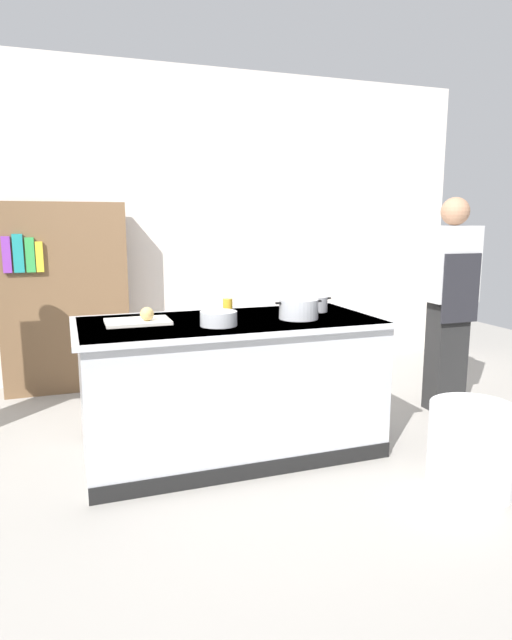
{
  "coord_description": "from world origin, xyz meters",
  "views": [
    {
      "loc": [
        -1.0,
        -3.34,
        1.53
      ],
      "look_at": [
        0.25,
        0.2,
        0.85
      ],
      "focal_mm": 30.5,
      "sensor_mm": 36.0,
      "label": 1
    }
  ],
  "objects_px": {
    "stock_pot": "(299,309)",
    "bookshelf": "(65,298)",
    "juice_cup": "(228,306)",
    "trash_bin": "(471,448)",
    "sauce_pan": "(316,304)",
    "person_chef": "(450,300)",
    "mixing_bowl": "(219,318)",
    "onion": "(147,314)"
  },
  "relations": [
    {
      "from": "stock_pot",
      "to": "bookshelf",
      "type": "relative_size",
      "value": 0.19
    },
    {
      "from": "juice_cup",
      "to": "trash_bin",
      "type": "xyz_separation_m",
      "value": [
        1.06,
        -1.28,
        -0.69
      ]
    },
    {
      "from": "sauce_pan",
      "to": "person_chef",
      "type": "height_order",
      "value": "person_chef"
    },
    {
      "from": "mixing_bowl",
      "to": "juice_cup",
      "type": "xyz_separation_m",
      "value": [
        0.19,
        0.44,
        0.01
      ]
    },
    {
      "from": "stock_pot",
      "to": "person_chef",
      "type": "distance_m",
      "value": 1.49
    },
    {
      "from": "sauce_pan",
      "to": "trash_bin",
      "type": "distance_m",
      "value": 1.4
    },
    {
      "from": "onion",
      "to": "person_chef",
      "type": "height_order",
      "value": "person_chef"
    },
    {
      "from": "onion",
      "to": "trash_bin",
      "type": "distance_m",
      "value": 2.08
    },
    {
      "from": "stock_pot",
      "to": "person_chef",
      "type": "xyz_separation_m",
      "value": [
        1.46,
        0.31,
        -0.05
      ]
    },
    {
      "from": "sauce_pan",
      "to": "person_chef",
      "type": "bearing_deg",
      "value": 3.81
    },
    {
      "from": "juice_cup",
      "to": "trash_bin",
      "type": "relative_size",
      "value": 0.19
    },
    {
      "from": "trash_bin",
      "to": "bookshelf",
      "type": "height_order",
      "value": "bookshelf"
    },
    {
      "from": "juice_cup",
      "to": "trash_bin",
      "type": "distance_m",
      "value": 1.8
    },
    {
      "from": "mixing_bowl",
      "to": "juice_cup",
      "type": "distance_m",
      "value": 0.48
    },
    {
      "from": "mixing_bowl",
      "to": "trash_bin",
      "type": "bearing_deg",
      "value": -33.63
    },
    {
      "from": "sauce_pan",
      "to": "bookshelf",
      "type": "relative_size",
      "value": 0.14
    },
    {
      "from": "stock_pot",
      "to": "person_chef",
      "type": "height_order",
      "value": "person_chef"
    },
    {
      "from": "onion",
      "to": "bookshelf",
      "type": "xyz_separation_m",
      "value": [
        -0.49,
        1.76,
        -0.11
      ]
    },
    {
      "from": "person_chef",
      "to": "mixing_bowl",
      "type": "bearing_deg",
      "value": 113.5
    },
    {
      "from": "trash_bin",
      "to": "person_chef",
      "type": "bearing_deg",
      "value": 57.35
    },
    {
      "from": "trash_bin",
      "to": "mixing_bowl",
      "type": "bearing_deg",
      "value": 146.37
    },
    {
      "from": "stock_pot",
      "to": "sauce_pan",
      "type": "distance_m",
      "value": 0.33
    },
    {
      "from": "mixing_bowl",
      "to": "person_chef",
      "type": "relative_size",
      "value": 0.13
    },
    {
      "from": "bookshelf",
      "to": "juice_cup",
      "type": "bearing_deg",
      "value": -54.49
    },
    {
      "from": "stock_pot",
      "to": "juice_cup",
      "type": "bearing_deg",
      "value": 134.14
    },
    {
      "from": "bookshelf",
      "to": "person_chef",
      "type": "bearing_deg",
      "value": -28.67
    },
    {
      "from": "trash_bin",
      "to": "person_chef",
      "type": "relative_size",
      "value": 0.3
    },
    {
      "from": "mixing_bowl",
      "to": "juice_cup",
      "type": "bearing_deg",
      "value": 66.89
    },
    {
      "from": "onion",
      "to": "mixing_bowl",
      "type": "height_order",
      "value": "onion"
    },
    {
      "from": "sauce_pan",
      "to": "trash_bin",
      "type": "xyz_separation_m",
      "value": [
        0.46,
        -1.12,
        -0.7
      ]
    },
    {
      "from": "onion",
      "to": "mixing_bowl",
      "type": "xyz_separation_m",
      "value": [
        0.41,
        -0.2,
        -0.02
      ]
    },
    {
      "from": "onion",
      "to": "stock_pot",
      "type": "bearing_deg",
      "value": -8.34
    },
    {
      "from": "onion",
      "to": "juice_cup",
      "type": "xyz_separation_m",
      "value": [
        0.6,
        0.24,
        -0.01
      ]
    },
    {
      "from": "onion",
      "to": "stock_pot",
      "type": "distance_m",
      "value": 0.98
    },
    {
      "from": "trash_bin",
      "to": "person_chef",
      "type": "height_order",
      "value": "person_chef"
    },
    {
      "from": "sauce_pan",
      "to": "bookshelf",
      "type": "xyz_separation_m",
      "value": [
        -1.69,
        1.68,
        -0.1
      ]
    },
    {
      "from": "trash_bin",
      "to": "stock_pot",
      "type": "bearing_deg",
      "value": 127.64
    },
    {
      "from": "stock_pot",
      "to": "bookshelf",
      "type": "bearing_deg",
      "value": 127.43
    },
    {
      "from": "juice_cup",
      "to": "trash_bin",
      "type": "bearing_deg",
      "value": -50.27
    },
    {
      "from": "stock_pot",
      "to": "juice_cup",
      "type": "distance_m",
      "value": 0.54
    },
    {
      "from": "onion",
      "to": "trash_bin",
      "type": "relative_size",
      "value": 0.17
    },
    {
      "from": "onion",
      "to": "bookshelf",
      "type": "height_order",
      "value": "bookshelf"
    }
  ]
}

